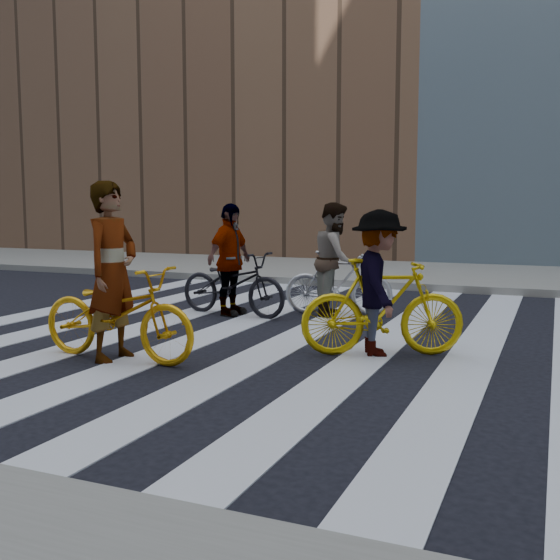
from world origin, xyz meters
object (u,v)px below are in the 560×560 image
Objects in this scene: bike_yellow_right at (382,307)px; bike_dark_rear at (233,284)px; rider_mid at (335,259)px; rider_rear at (230,260)px; rider_left at (112,271)px; rider_right at (379,283)px; bike_yellow_left at (117,313)px; bike_silver_mid at (338,283)px.

bike_yellow_right reaches higher than bike_dark_rear.
rider_mid reaches higher than rider_rear.
bike_dark_rear is 3.13m from rider_left.
bike_dark_rear is 3.25m from rider_right.
bike_yellow_left is at bearing -87.89° from rider_left.
bike_silver_mid is at bearing 4.06° from rider_right.
rider_rear is at bearing 34.49° from rider_right.
rider_right is (1.29, -2.40, -0.04)m from rider_mid.
rider_right is at bearing -163.21° from bike_silver_mid.
bike_dark_rear is at bearing 5.28° from bike_yellow_left.
bike_yellow_left is 1.05× the size of bike_dark_rear.
rider_rear is at bearing 5.28° from rider_left.
rider_right is at bearing -114.35° from bike_dark_rear.
bike_yellow_right is 3.34m from rider_rear.
bike_yellow_left is at bearing 150.03° from bike_silver_mid.
bike_yellow_left is 1.19× the size of bike_silver_mid.
rider_mid reaches higher than rider_right.
bike_yellow_left is 2.90m from rider_right.
rider_rear reaches higher than bike_yellow_left.
rider_left is at bearing -168.56° from rider_rear.
bike_dark_rear is at bearing 4.35° from rider_left.
bike_silver_mid is at bearing -57.98° from bike_dark_rear.
bike_dark_rear is at bearing -81.73° from rider_rear.
rider_rear is at bearing 98.27° from bike_dark_rear.
bike_yellow_left is at bearing -168.56° from bike_dark_rear.
rider_rear is (-1.48, -0.65, -0.01)m from rider_mid.
bike_silver_mid is 4.01m from rider_left.
rider_left is at bearing 149.35° from bike_silver_mid.
bike_yellow_right is at bearing -113.88° from bike_dark_rear.
rider_mid reaches higher than bike_yellow_left.
rider_left is 1.19× the size of rider_right.
rider_left is at bearing -169.49° from bike_dark_rear.
rider_left is (-1.36, -3.74, 0.48)m from bike_silver_mid.
rider_left is at bearing 93.86° from rider_right.
rider_left reaches higher than bike_yellow_right.
bike_silver_mid is (1.31, 3.74, -0.02)m from bike_yellow_left.
bike_silver_mid is at bearing -17.91° from rider_left.
rider_rear is at bearing 103.12° from rider_mid.
bike_yellow_left is 3.09m from bike_dark_rear.
bike_yellow_left is 1.01× the size of rider_left.
rider_right reaches higher than bike_silver_mid.
rider_mid reaches higher than bike_silver_mid.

